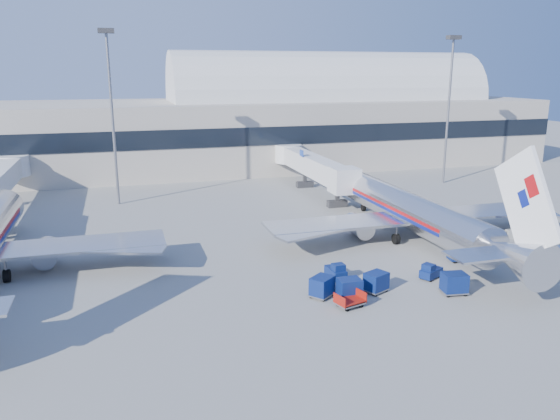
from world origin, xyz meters
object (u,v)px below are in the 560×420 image
object	(u,v)px
airliner_main	(415,213)
barrier_mid	(518,233)
tug_lead	(430,271)
cart_train_c	(322,286)
barrier_far	(543,230)
cart_open_red	(350,302)
jetbridge_near	(310,164)
cart_solo_far	(545,251)
cart_train_a	(376,282)
mast_east	(450,88)
mast_west	(111,92)
tug_left	(336,271)
tug_right	(461,254)
barrier_near	(492,235)
cart_solo_near	(454,283)
cart_train_b	(349,288)

from	to	relation	value
airliner_main	barrier_mid	bearing A→B (deg)	-12.50
tug_lead	cart_train_c	bearing A→B (deg)	158.22
barrier_far	tug_lead	distance (m)	20.65
cart_open_red	airliner_main	bearing A→B (deg)	30.91
jetbridge_near	cart_solo_far	size ratio (longest dim) A/B	12.50
barrier_far	cart_solo_far	xyz separation A→B (m)	(-5.90, -6.82, 0.38)
barrier_mid	tug_lead	distance (m)	17.65
airliner_main	cart_train_a	bearing A→B (deg)	-130.77
mast_east	barrier_mid	distance (m)	32.64
mast_west	tug_left	xyz separation A→B (m)	(17.73, -33.81, -14.11)
barrier_mid	cart_open_red	world-z (taller)	barrier_mid
jetbridge_near	cart_solo_far	distance (m)	37.44
mast_west	tug_right	xyz separation A→B (m)	(30.70, -32.94, -14.06)
tug_right	cart_open_red	world-z (taller)	tug_right
tug_lead	barrier_mid	bearing A→B (deg)	-0.34
airliner_main	tug_right	distance (m)	7.80
barrier_near	cart_solo_near	world-z (taller)	cart_solo_near
cart_train_a	tug_left	bearing A→B (deg)	94.96
tug_left	barrier_near	bearing A→B (deg)	-77.84
cart_train_b	cart_train_c	world-z (taller)	cart_train_c
mast_east	barrier_near	size ratio (longest dim) A/B	7.53
mast_west	barrier_near	size ratio (longest dim) A/B	7.53
mast_west	cart_train_a	size ratio (longest dim) A/B	9.89
jetbridge_near	tug_right	world-z (taller)	jetbridge_near
mast_east	tug_left	distance (m)	48.83
cart_train_c	cart_open_red	bearing A→B (deg)	-98.06
mast_east	barrier_far	distance (m)	31.92
mast_west	barrier_mid	distance (m)	51.92
mast_west	tug_left	size ratio (longest dim) A/B	9.58
barrier_near	cart_train_c	world-z (taller)	cart_train_c
jetbridge_near	cart_train_b	size ratio (longest dim) A/B	14.64
tug_lead	cart_solo_far	distance (m)	13.17
tug_lead	cart_train_a	size ratio (longest dim) A/B	1.06
barrier_far	cart_train_b	bearing A→B (deg)	-159.94
airliner_main	tug_right	world-z (taller)	airliner_main
cart_train_c	cart_solo_far	xyz separation A→B (m)	(23.52, 2.25, -0.06)
mast_east	cart_train_b	world-z (taller)	mast_east
cart_solo_far	cart_open_red	size ratio (longest dim) A/B	0.90
tug_left	cart_train_a	distance (m)	4.11
barrier_near	tug_right	bearing A→B (deg)	-145.89
airliner_main	cart_train_a	world-z (taller)	airliner_main
barrier_near	cart_solo_near	xyz separation A→B (m)	(-12.42, -11.55, 0.48)
mast_east	tug_right	xyz separation A→B (m)	(-19.30, -32.94, -14.06)
cart_train_a	cart_train_c	bearing A→B (deg)	151.49
airliner_main	tug_lead	world-z (taller)	airliner_main
tug_right	cart_train_c	xyz separation A→B (m)	(-15.52, -4.13, 0.16)
mast_west	cart_solo_far	world-z (taller)	mast_west
cart_solo_near	tug_lead	bearing A→B (deg)	97.85
jetbridge_near	mast_east	size ratio (longest dim) A/B	1.22
barrier_mid	cart_train_a	xyz separation A→B (m)	(-21.54, -9.38, 0.43)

